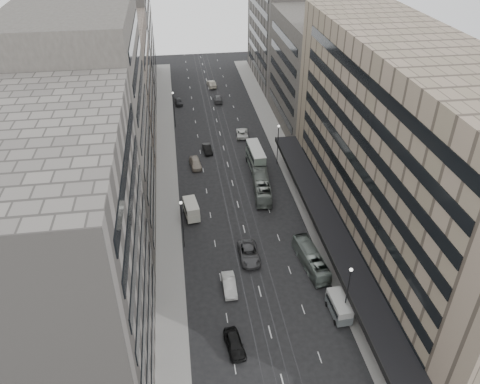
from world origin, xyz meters
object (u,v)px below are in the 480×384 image
double_decker (256,158)px  vw_microbus (339,306)px  sedan_0 (235,344)px  bus_far (262,186)px  panel_van (191,209)px  bus_near (311,259)px  pedestrian (375,337)px  sedan_2 (249,254)px  sedan_1 (229,285)px

double_decker → vw_microbus: bearing=-85.9°
double_decker → sedan_0: 42.51m
bus_far → panel_van: bus_far is taller
bus_near → bus_far: bearing=-86.6°
bus_near → pedestrian: (3.92, -14.39, -0.23)m
bus_near → bus_far: 20.19m
vw_microbus → sedan_2: bearing=125.4°
panel_van → pedestrian: size_ratio=2.52×
sedan_2 → vw_microbus: bearing=-52.3°
panel_van → sedan_2: 13.91m
vw_microbus → panel_van: 29.52m
sedan_0 → sedan_1: bearing=78.9°
bus_near → panel_van: bearing=-48.2°
bus_near → double_decker: bearing=-90.4°
sedan_0 → pedestrian: (16.74, -1.69, 0.29)m
double_decker → sedan_0: bearing=-105.4°
pedestrian → bus_near: bearing=-92.7°
vw_microbus → sedan_1: bearing=151.7°
sedan_1 → sedan_0: bearing=-93.8°
bus_far → sedan_1: bus_far is taller
bus_far → sedan_2: bearing=79.0°
panel_van → sedan_1: bearing=-84.4°
bus_far → panel_van: size_ratio=2.30×
sedan_2 → pedestrian: (12.42, -17.40, 0.27)m
vw_microbus → bus_far: bearing=96.5°
bus_near → sedan_2: size_ratio=1.60×
bus_near → sedan_1: bus_near is taller
sedan_2 → pedestrian: size_ratio=3.14×
bus_near → sedan_0: (-12.82, -12.70, -0.53)m
bus_near → vw_microbus: (1.05, -9.38, 0.09)m
sedan_1 → sedan_2: 6.96m
panel_van → sedan_2: (7.75, -11.53, -0.76)m
bus_far → double_decker: size_ratio=1.32×
sedan_2 → sedan_0: bearing=-105.3°
panel_van → bus_near: bearing=-49.4°
double_decker → sedan_2: size_ratio=1.40×
bus_far → pedestrian: bearing=107.7°
sedan_0 → bus_far: bearing=66.6°
sedan_0 → pedestrian: 16.83m
vw_microbus → pedestrian: (2.87, -5.01, -0.32)m
vw_microbus → sedan_1: vw_microbus is taller
sedan_0 → sedan_1: size_ratio=0.98×
panel_van → sedan_1: 17.92m
bus_far → sedan_0: bus_far is taller
vw_microbus → sedan_1: size_ratio=0.99×
vw_microbus → sedan_2: (-9.56, 12.38, -0.59)m
sedan_0 → sedan_2: 16.28m
bus_far → vw_microbus: (4.51, -29.27, -0.11)m
bus_far → pedestrian: size_ratio=5.79×
bus_near → double_decker: double_decker is taller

